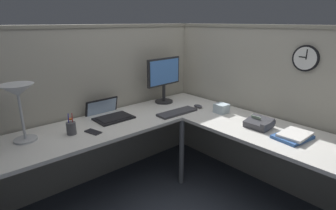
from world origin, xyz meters
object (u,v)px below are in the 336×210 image
at_px(wall_clock, 306,58).
at_px(computer_mouse, 198,106).
at_px(tissue_box, 221,108).
at_px(laptop, 108,114).
at_px(keyboard, 177,112).
at_px(monitor, 164,77).
at_px(book_stack, 293,136).
at_px(pen_cup, 71,128).
at_px(cell_phone, 93,132).
at_px(office_phone, 260,124).
at_px(desk_lamp_dome, 18,95).

bearing_deg(wall_clock, computer_mouse, 110.81).
bearing_deg(tissue_box, laptop, 144.70).
relative_size(keyboard, tissue_box, 3.58).
relative_size(monitor, book_stack, 1.64).
bearing_deg(wall_clock, pen_cup, 146.06).
height_order(cell_phone, office_phone, office_phone).
bearing_deg(tissue_box, desk_lamp_dome, 160.79).
relative_size(computer_mouse, pen_cup, 0.58).
distance_m(cell_phone, wall_clock, 1.88).
xyz_separation_m(pen_cup, book_stack, (1.28, -1.23, -0.03)).
relative_size(keyboard, desk_lamp_dome, 0.97).
distance_m(cell_phone, office_phone, 1.41).
height_order(computer_mouse, desk_lamp_dome, desk_lamp_dome).
distance_m(laptop, desk_lamp_dome, 0.83).
xyz_separation_m(tissue_box, wall_clock, (0.28, -0.63, 0.54)).
relative_size(pen_cup, cell_phone, 1.25).
height_order(pen_cup, cell_phone, pen_cup).
bearing_deg(keyboard, monitor, 69.76).
distance_m(keyboard, computer_mouse, 0.29).
bearing_deg(tissue_box, wall_clock, -66.11).
relative_size(keyboard, book_stack, 1.41).
bearing_deg(desk_lamp_dome, keyboard, -13.14).
bearing_deg(laptop, pen_cup, -157.85).
bearing_deg(monitor, desk_lamp_dome, -177.21).
xyz_separation_m(cell_phone, tissue_box, (1.20, -0.38, 0.04)).
height_order(cell_phone, wall_clock, wall_clock).
bearing_deg(tissue_box, computer_mouse, 102.86).
bearing_deg(keyboard, book_stack, -73.60).
bearing_deg(computer_mouse, monitor, 109.97).
bearing_deg(office_phone, keyboard, 110.45).
relative_size(pen_cup, wall_clock, 0.82).
height_order(monitor, office_phone, monitor).
xyz_separation_m(monitor, pen_cup, (-1.15, -0.18, -0.24)).
height_order(keyboard, computer_mouse, computer_mouse).
distance_m(keyboard, desk_lamp_dome, 1.39).
distance_m(monitor, tissue_box, 0.73).
bearing_deg(pen_cup, wall_clock, -33.94).
bearing_deg(office_phone, pen_cup, 143.71).
xyz_separation_m(laptop, tissue_box, (0.91, -0.64, 0.02)).
bearing_deg(monitor, keyboard, -111.61).
bearing_deg(office_phone, computer_mouse, 88.79).
bearing_deg(laptop, computer_mouse, -24.31).
distance_m(keyboard, office_phone, 0.79).
bearing_deg(computer_mouse, laptop, 155.69).
relative_size(pen_cup, tissue_box, 1.50).
relative_size(office_phone, book_stack, 0.68).
bearing_deg(tissue_box, office_phone, -99.08).
bearing_deg(book_stack, desk_lamp_dome, 139.84).
bearing_deg(wall_clock, office_phone, 155.74).
bearing_deg(laptop, keyboard, -33.56).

